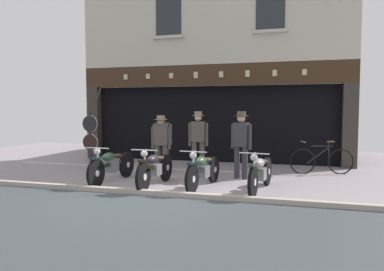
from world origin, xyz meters
The scene contains 13 objects.
ground centered at (0.00, -0.98, -0.04)m, with size 21.26×22.00×0.18m.
shop_facade centered at (0.00, 6.98, 1.79)m, with size 9.56×4.42×6.78m.
motorcycle_left centered at (-1.51, 1.10, 0.43)m, with size 0.62×2.10×0.93m.
motorcycle_center_left centered at (-0.29, 0.92, 0.44)m, with size 0.62×2.05×0.93m.
motorcycle_center centered at (0.83, 1.08, 0.42)m, with size 0.62×2.01×0.92m.
motorcycle_center_right centered at (2.13, 1.07, 0.43)m, with size 0.62×2.07×0.92m.
salesman_left centered at (-0.83, 2.71, 0.91)m, with size 0.55×0.36×1.63m.
shopkeeper_center centered at (0.18, 3.00, 0.97)m, with size 0.56×0.35×1.74m.
salesman_right centered at (1.49, 2.44, 0.98)m, with size 0.55×0.36×1.75m.
assistant_far_right centered at (-0.81, 2.76, 0.90)m, with size 0.55×0.27×1.63m.
tyre_sign_pole centered at (-3.72, 3.72, 1.00)m, with size 0.56×0.06×1.71m.
advert_board_near centered at (1.46, 5.40, 1.75)m, with size 0.65×0.03×1.01m.
leaning_bicycle centered at (3.55, 3.82, 0.38)m, with size 1.73×0.61×0.95m.
Camera 1 is at (2.95, -7.11, 1.80)m, focal length 34.81 mm.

